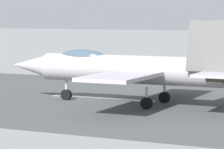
# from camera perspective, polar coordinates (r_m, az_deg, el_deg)

# --- Properties ---
(ground_plane) EXTENTS (400.00, 400.00, 0.00)m
(ground_plane) POSITION_cam_1_polar(r_m,az_deg,el_deg) (45.39, -1.77, -2.13)
(ground_plane) COLOR gray
(runway_strip) EXTENTS (240.00, 26.00, 0.02)m
(runway_strip) POSITION_cam_1_polar(r_m,az_deg,el_deg) (45.38, -1.75, -2.12)
(runway_strip) COLOR #424545
(runway_strip) RESTS_ON ground
(fighter_jet) EXTENTS (17.10, 13.61, 5.61)m
(fighter_jet) POSITION_cam_1_polar(r_m,az_deg,el_deg) (41.88, 1.68, 0.56)
(fighter_jet) COLOR #ACA6AE
(fighter_jet) RESTS_ON ground
(marker_cone_mid) EXTENTS (0.44, 0.44, 0.55)m
(marker_cone_mid) POSITION_cam_1_polar(r_m,az_deg,el_deg) (56.28, 3.49, -0.40)
(marker_cone_mid) COLOR orange
(marker_cone_mid) RESTS_ON ground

